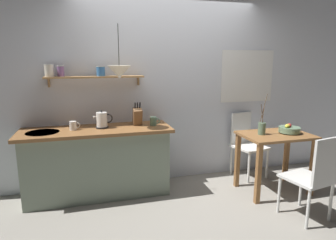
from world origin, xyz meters
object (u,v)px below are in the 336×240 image
Objects in this scene: dining_chair_near at (314,175)px; pendant_lamp at (119,72)px; twig_vase at (262,128)px; knife_block at (137,116)px; coffee_mug_spare at (154,121)px; dining_table at (275,145)px; coffee_mug_by_sink at (73,126)px; fruit_bowl at (289,129)px; electric_kettle at (102,120)px; dining_chair_far at (246,141)px.

pendant_lamp reaches higher than dining_chair_near.
twig_vase is 1.72× the size of knife_block.
coffee_mug_spare is at bearing -20.79° from knife_block.
pendant_lamp is at bearing -168.76° from coffee_mug_spare.
dining_table is 0.92× the size of dining_chair_near.
coffee_mug_spare reaches higher than coffee_mug_by_sink.
fruit_bowl is 1.12× the size of electric_kettle.
coffee_mug_by_sink is (-2.42, -0.11, 0.41)m from dining_chair_far.
coffee_mug_spare is 0.77m from pendant_lamp.
knife_block reaches higher than dining_chair_near.
electric_kettle is 1.90× the size of coffee_mug_by_sink.
knife_block reaches higher than dining_table.
coffee_mug_spare reaches higher than dining_table.
knife_block is (0.45, 0.04, 0.02)m from electric_kettle.
dining_table is 0.31m from twig_vase.
coffee_mug_by_sink is at bearing 178.93° from coffee_mug_spare.
twig_vase is at bearing 100.62° from dining_chair_near.
twig_vase is 2.01m from electric_kettle.
dining_table is 6.93× the size of coffee_mug_spare.
dining_table is at bearing -11.27° from pendant_lamp.
twig_vase is 1.91m from pendant_lamp.
twig_vase is 4.08× the size of coffee_mug_spare.
knife_block is 2.41× the size of coffee_mug_by_sink.
fruit_bowl is 2.40m from electric_kettle.
electric_kettle is 0.45m from knife_block.
dining_chair_far is 0.73m from fruit_bowl.
dining_table is 7.02× the size of coffee_mug_by_sink.
dining_table is at bearing -17.35° from coffee_mug_spare.
twig_vase reaches higher than dining_chair_far.
fruit_bowl reaches higher than dining_table.
knife_block is at bearing 159.21° from coffee_mug_spare.
dining_chair_far is at bearing 96.29° from dining_table.
electric_kettle reaches higher than dining_table.
knife_block is at bearing 162.25° from dining_table.
dining_chair_far is 7.50× the size of coffee_mug_by_sink.
twig_vase is at bearing -18.95° from knife_block.
twig_vase is 4.13× the size of coffee_mug_by_sink.
coffee_mug_by_sink is at bearing 169.60° from pendant_lamp.
dining_table is 0.93× the size of dining_chair_far.
pendant_lamp is (0.56, -0.10, 0.64)m from coffee_mug_by_sink.
dining_chair_far is at bearing 1.97° from knife_block.
dining_chair_far is at bearing 90.75° from dining_chair_near.
dining_chair_far is at bearing 5.20° from coffee_mug_spare.
coffee_mug_spare is (-1.69, 0.48, 0.10)m from fruit_bowl.
dining_table is 1.82m from knife_block.
dining_table is 1.60m from coffee_mug_spare.
coffee_mug_spare is at bearing -2.81° from electric_kettle.
fruit_bowl is at bearing -5.74° from twig_vase.
knife_block is 0.80m from coffee_mug_by_sink.
twig_vase reaches higher than dining_chair_near.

